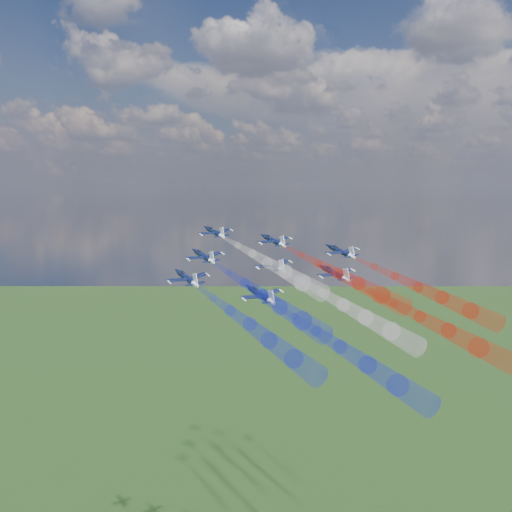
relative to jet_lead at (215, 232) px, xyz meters
The scene contains 16 objects.
jet_lead is the anchor object (origin of this frame).
trail_lead 29.05m from the jet_lead, 27.25° to the right, with size 4.42×46.39×4.42m, color white, non-canonical shape.
jet_inner_left 19.78m from the jet_lead, 64.58° to the right, with size 10.61×13.26×3.54m, color black, non-canonical shape.
trail_inner_left 46.47m from the jet_lead, 42.14° to the right, with size 4.42×46.39×4.42m, color #1723C7, non-canonical shape.
jet_inner_right 18.46m from the jet_lead, ahead, with size 10.61×13.26×3.54m, color black, non-canonical shape.
trail_inner_right 45.19m from the jet_lead, 12.91° to the right, with size 4.42×46.39×4.42m, color red, non-canonical shape.
jet_outer_left 35.75m from the jet_lead, 66.92° to the right, with size 10.61×13.26×3.54m, color black, non-canonical shape.
trail_outer_left 61.18m from the jet_lead, 49.14° to the right, with size 4.42×46.39×4.42m, color #1723C7, non-canonical shape.
jet_center_third 27.84m from the jet_lead, 22.37° to the right, with size 10.61×13.26×3.54m, color black, non-canonical shape.
trail_center_third 56.83m from the jet_lead, 24.87° to the right, with size 4.42×46.39×4.42m, color white, non-canonical shape.
jet_outer_right 37.75m from the jet_lead, 12.97° to the left, with size 10.61×13.26×3.54m, color black, non-canonical shape.
trail_outer_right 62.85m from the jet_lead, ahead, with size 4.42×46.39×4.42m, color red, non-canonical shape.
jet_rear_left 44.73m from the jet_lead, 41.83° to the right, with size 10.61×13.26×3.54m, color black, non-canonical shape.
trail_rear_left 73.22m from the jet_lead, 36.06° to the right, with size 4.42×46.39×4.42m, color #1723C7, non-canonical shape.
jet_rear_right 43.04m from the jet_lead, 10.60° to the right, with size 10.61×13.26×3.54m, color black, non-canonical shape.
trail_rear_right 71.39m from the jet_lead, 17.29° to the right, with size 4.42×46.39×4.42m, color red, non-canonical shape.
Camera 1 is at (68.44, -138.20, 163.71)m, focal length 42.82 mm.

